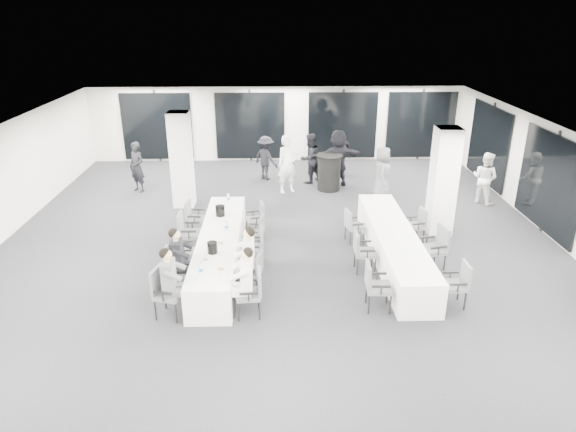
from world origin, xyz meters
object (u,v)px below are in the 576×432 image
object	(u,v)px
standing_guest_g	(137,164)
ice_bucket_near	(212,248)
chair_main_left_fourth	(187,230)
chair_main_right_mid	(256,245)
chair_side_right_mid	(436,245)
standing_guest_a	(288,160)
banquet_table_main	(220,250)
chair_side_left_mid	(362,249)
cocktail_table	(329,172)
chair_main_right_far	(258,217)
chair_side_left_far	(352,224)
standing_guest_d	(341,150)
banquet_table_side	(394,246)
chair_side_right_far	(417,223)
chair_side_right_near	(458,282)
standing_guest_c	(266,155)
chair_main_left_second	(173,268)
chair_side_left_near	(375,283)
chair_main_left_near	(165,289)
chair_main_left_mid	(182,249)
chair_main_right_fourth	(257,231)
ice_bucket_far	(220,211)
standing_guest_f	(338,154)
standing_guest_b	(310,155)
chair_main_right_near	(253,290)
standing_guest_e	(382,170)
standing_guest_h	(485,175)
chair_main_right_second	(254,270)

from	to	relation	value
standing_guest_g	ice_bucket_near	distance (m)	6.82
chair_main_left_fourth	chair_main_right_mid	xyz separation A→B (m)	(1.67, -0.84, -0.02)
chair_side_right_mid	standing_guest_a	world-z (taller)	standing_guest_a
banquet_table_main	chair_main_right_mid	world-z (taller)	chair_main_right_mid
chair_main_left_fourth	chair_side_left_mid	bearing A→B (deg)	76.11
cocktail_table	chair_main_right_far	world-z (taller)	cocktail_table
chair_side_left_far	standing_guest_d	size ratio (longest dim) A/B	0.47
banquet_table_side	chair_side_right_far	distance (m)	1.36
chair_side_right_near	standing_guest_c	distance (m)	9.07
chair_main_left_second	chair_side_left_near	distance (m)	4.10
chair_main_left_near	chair_main_left_mid	bearing A→B (deg)	-165.96
chair_side_right_mid	ice_bucket_near	size ratio (longest dim) A/B	4.29
chair_side_right_mid	chair_side_left_mid	bearing A→B (deg)	79.68
chair_main_left_fourth	chair_side_right_near	world-z (taller)	chair_main_left_fourth
chair_main_right_fourth	chair_side_left_near	size ratio (longest dim) A/B	0.93
standing_guest_a	standing_guest_g	size ratio (longest dim) A/B	1.14
chair_side_right_near	ice_bucket_near	world-z (taller)	ice_bucket_near
chair_main_right_fourth	ice_bucket_near	distance (m)	1.87
cocktail_table	ice_bucket_far	xyz separation A→B (m)	(-3.11, -4.01, 0.29)
banquet_table_main	standing_guest_f	size ratio (longest dim) A/B	2.35
standing_guest_b	standing_guest_f	bearing A→B (deg)	118.18
standing_guest_g	chair_side_left_near	bearing A→B (deg)	-12.11
chair_main_right_near	chair_side_left_mid	xyz separation A→B (m)	(2.37, 1.72, -0.00)
chair_main_left_mid	chair_side_left_mid	bearing A→B (deg)	81.98
cocktail_table	standing_guest_a	distance (m)	1.43
chair_main_left_mid	chair_main_left_second	bearing A→B (deg)	-5.77
cocktail_table	standing_guest_c	distance (m)	2.37
chair_side_left_near	ice_bucket_near	size ratio (longest dim) A/B	4.05
chair_side_left_mid	standing_guest_a	distance (m)	5.61
standing_guest_g	ice_bucket_near	size ratio (longest dim) A/B	7.53
chair_main_right_far	chair_side_left_far	bearing A→B (deg)	-115.23
chair_main_left_fourth	standing_guest_d	bearing A→B (deg)	144.30
chair_main_right_mid	standing_guest_c	world-z (taller)	standing_guest_c
standing_guest_e	chair_side_left_far	bearing A→B (deg)	169.67
standing_guest_g	standing_guest_h	world-z (taller)	standing_guest_g
chair_main_right_second	chair_side_right_far	size ratio (longest dim) A/B	1.00
banquet_table_main	chair_main_right_far	size ratio (longest dim) A/B	5.65
cocktail_table	chair_main_left_fourth	size ratio (longest dim) A/B	1.14
standing_guest_a	ice_bucket_near	xyz separation A→B (m)	(-1.73, -5.90, -0.17)
chair_main_right_near	ice_bucket_near	bearing A→B (deg)	31.95
chair_side_left_mid	standing_guest_h	world-z (taller)	standing_guest_h
standing_guest_b	chair_side_right_mid	bearing A→B (deg)	69.93
chair_main_left_mid	cocktail_table	bearing A→B (deg)	139.03
banquet_table_main	chair_side_left_far	world-z (taller)	chair_side_left_far
chair_side_left_near	standing_guest_g	xyz separation A→B (m)	(-6.30, 7.14, 0.35)
chair_main_left_mid	chair_main_right_far	size ratio (longest dim) A/B	0.98
standing_guest_a	standing_guest_f	distance (m)	1.77
chair_side_left_far	chair_side_right_near	distance (m)	3.45
ice_bucket_near	chair_side_right_mid	bearing A→B (deg)	6.46
chair_main_left_near	chair_main_right_second	bearing A→B (deg)	131.94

